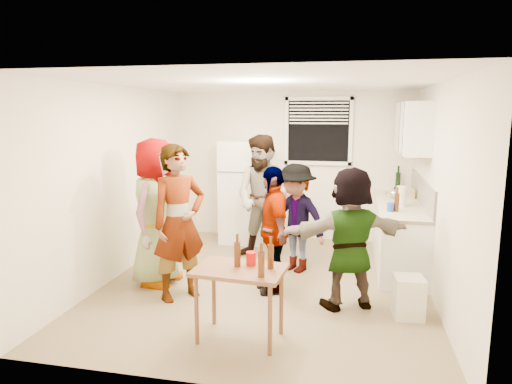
% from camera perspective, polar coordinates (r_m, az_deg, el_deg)
% --- Properties ---
extents(room, '(4.00, 4.50, 2.50)m').
position_cam_1_polar(room, '(5.95, 1.28, -11.38)').
color(room, white).
rests_on(room, ground).
extents(window, '(1.12, 0.10, 1.06)m').
position_cam_1_polar(window, '(7.68, 7.79, 7.55)').
color(window, white).
rests_on(window, room).
extents(refrigerator, '(0.70, 0.70, 1.70)m').
position_cam_1_polar(refrigerator, '(7.65, -1.58, 0.08)').
color(refrigerator, white).
rests_on(refrigerator, ground).
extents(counter_lower, '(0.60, 2.20, 0.86)m').
position_cam_1_polar(counter_lower, '(6.85, 17.34, -5.16)').
color(counter_lower, white).
rests_on(counter_lower, ground).
extents(countertop, '(0.64, 2.22, 0.04)m').
position_cam_1_polar(countertop, '(6.75, 17.54, -1.47)').
color(countertop, beige).
rests_on(countertop, counter_lower).
extents(backsplash, '(0.03, 2.20, 0.36)m').
position_cam_1_polar(backsplash, '(6.75, 20.03, 0.12)').
color(backsplash, '#BDB6AC').
rests_on(backsplash, countertop).
extents(upper_cabinets, '(0.34, 1.60, 0.70)m').
position_cam_1_polar(upper_cabinets, '(6.84, 18.95, 7.65)').
color(upper_cabinets, white).
rests_on(upper_cabinets, room).
extents(kettle, '(0.27, 0.25, 0.18)m').
position_cam_1_polar(kettle, '(7.08, 16.88, -0.74)').
color(kettle, silver).
rests_on(kettle, countertop).
extents(paper_towel, '(0.13, 0.13, 0.28)m').
position_cam_1_polar(paper_towel, '(6.50, 17.57, -1.72)').
color(paper_towel, white).
rests_on(paper_towel, countertop).
extents(wine_bottle, '(0.08, 0.08, 0.31)m').
position_cam_1_polar(wine_bottle, '(7.71, 17.25, 0.09)').
color(wine_bottle, black).
rests_on(wine_bottle, countertop).
extents(beer_bottle_counter, '(0.06, 0.06, 0.24)m').
position_cam_1_polar(beer_bottle_counter, '(6.16, 17.12, -2.33)').
color(beer_bottle_counter, '#47230C').
rests_on(beer_bottle_counter, countertop).
extents(blue_cup, '(0.09, 0.09, 0.12)m').
position_cam_1_polar(blue_cup, '(6.13, 16.44, -2.35)').
color(blue_cup, '#1F3DC0').
rests_on(blue_cup, countertop).
extents(picture_frame, '(0.02, 0.19, 0.16)m').
position_cam_1_polar(picture_frame, '(7.18, 19.01, -0.09)').
color(picture_frame, gold).
rests_on(picture_frame, countertop).
extents(trash_bin, '(0.33, 0.33, 0.45)m').
position_cam_1_polar(trash_bin, '(5.23, 18.52, -12.08)').
color(trash_bin, silver).
rests_on(trash_bin, ground).
extents(serving_table, '(0.89, 0.63, 0.71)m').
position_cam_1_polar(serving_table, '(4.65, -2.00, -17.81)').
color(serving_table, brown).
rests_on(serving_table, ground).
extents(beer_bottle_table, '(0.06, 0.06, 0.24)m').
position_cam_1_polar(beer_bottle_table, '(4.41, -2.34, -9.27)').
color(beer_bottle_table, '#47230C').
rests_on(beer_bottle_table, serving_table).
extents(red_cup, '(0.10, 0.10, 0.13)m').
position_cam_1_polar(red_cup, '(4.45, -0.62, -9.09)').
color(red_cup, red).
rests_on(red_cup, serving_table).
extents(guest_grey, '(1.94, 1.09, 0.59)m').
position_cam_1_polar(guest_grey, '(6.13, -12.07, -10.95)').
color(guest_grey, gray).
rests_on(guest_grey, ground).
extents(guest_stripe, '(1.80, 1.69, 0.43)m').
position_cam_1_polar(guest_stripe, '(5.63, -9.32, -12.80)').
color(guest_stripe, '#141933').
rests_on(guest_stripe, ground).
extents(guest_back_left, '(1.27, 2.00, 0.70)m').
position_cam_1_polar(guest_back_left, '(6.88, 1.00, -8.35)').
color(guest_back_left, brown).
rests_on(guest_back_left, ground).
extents(guest_back_right, '(1.58, 1.77, 0.55)m').
position_cam_1_polar(guest_back_right, '(6.44, 4.88, -9.71)').
color(guest_back_right, '#414146').
rests_on(guest_back_right, ground).
extents(guest_black, '(1.77, 1.42, 0.38)m').
position_cam_1_polar(guest_black, '(5.75, 2.07, -12.15)').
color(guest_black, black).
rests_on(guest_black, ground).
extents(guest_orange, '(1.99, 2.05, 0.47)m').
position_cam_1_polar(guest_orange, '(5.42, 11.34, -13.80)').
color(guest_orange, '#C9623B').
rests_on(guest_orange, ground).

